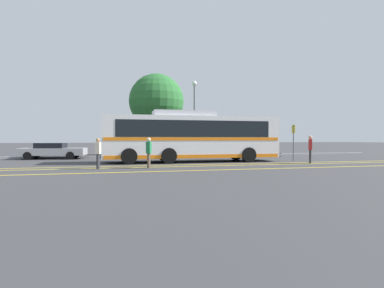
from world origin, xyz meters
name	(u,v)px	position (x,y,z in m)	size (l,w,h in m)	color
ground_plane	(186,162)	(0.00, 0.00, 0.00)	(220.00, 220.00, 0.00)	#38383A
lane_strip_0	(200,164)	(0.39, -2.41, 0.00)	(0.20, 31.71, 0.01)	gold
lane_strip_1	(205,166)	(0.39, -3.45, 0.00)	(0.20, 31.71, 0.01)	gold
lane_strip_2	(217,170)	(0.39, -5.70, 0.00)	(0.20, 31.71, 0.01)	gold
curb_strip	(175,156)	(0.39, 6.30, 0.07)	(39.71, 0.36, 0.15)	#99999E
transit_bus	(192,136)	(0.37, -0.21, 1.76)	(12.06, 2.78, 3.43)	silver
parked_car_0	(52,151)	(-9.54, 5.19, 0.66)	(5.03, 2.24, 1.26)	#9E9EA3
parked_car_1	(141,149)	(-2.66, 5.30, 0.76)	(4.71, 1.83, 1.53)	#4C3823
parked_car_2	(211,149)	(3.53, 5.44, 0.69)	(4.17, 2.01, 1.37)	olive
pedestrian_0	(149,151)	(-2.88, -3.90, 0.93)	(0.35, 0.47, 1.64)	brown
pedestrian_1	(310,147)	(7.45, -3.21, 1.02)	(0.42, 0.47, 1.79)	#2D2D33
pedestrian_2	(98,152)	(-5.50, -3.74, 0.91)	(0.28, 0.45, 1.61)	#2D2D33
bus_stop_sign	(293,138)	(7.52, -1.18, 1.63)	(0.07, 0.40, 2.59)	#59595E
street_lamp	(194,104)	(2.50, 7.63, 4.90)	(0.47, 0.47, 7.08)	#59595E
tree_0	(157,101)	(-1.05, 8.07, 5.09)	(5.11, 5.11, 7.65)	#513823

